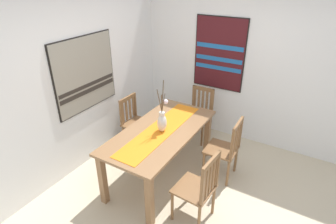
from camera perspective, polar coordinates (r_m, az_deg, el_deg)
The scene contains 12 objects.
ground_plane at distance 3.85m, azimuth 5.13°, elevation -17.60°, with size 6.40×6.40×0.03m, color beige.
wall_back at distance 4.10m, azimuth -18.19°, elevation 6.80°, with size 6.40×0.12×2.70m, color white.
wall_side at distance 4.69m, azimuth 16.04°, elevation 9.64°, with size 0.12×6.40×2.70m, color white.
dining_table at distance 3.79m, azimuth -1.48°, elevation -5.23°, with size 1.79×0.87×0.78m.
table_runner at distance 3.72m, azimuth -1.51°, elevation -3.66°, with size 1.64×0.36×0.01m, color orange.
centerpiece_vase at distance 3.61m, azimuth -1.21°, elevation -1.84°, with size 0.21×0.14×0.69m.
chair_0 at distance 3.27m, azimuth 6.44°, elevation -15.22°, with size 0.45×0.45×0.95m.
chair_1 at distance 4.83m, azimuth 6.45°, elevation -0.11°, with size 0.42×0.42×0.91m.
chair_2 at distance 4.57m, azimuth -6.76°, elevation -1.97°, with size 0.42×0.42×0.89m.
chair_3 at distance 3.96m, azimuth 11.83°, elevation -7.30°, with size 0.43×0.43×0.93m.
painting_on_back_wall at distance 4.10m, azimuth -16.71°, elevation 7.57°, with size 1.10×0.05×1.05m.
painting_on_side_wall at distance 4.73m, azimuth 10.57°, elevation 11.69°, with size 0.05×0.86×1.20m.
Camera 1 is at (-2.49, -1.10, 2.71)m, focal length 29.50 mm.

